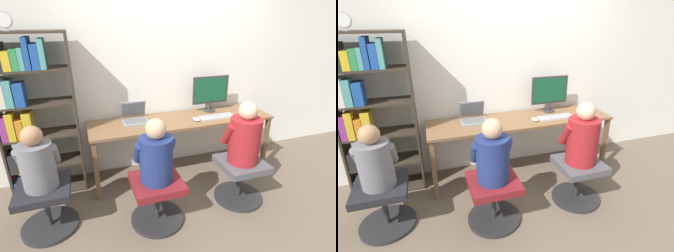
% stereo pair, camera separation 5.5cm
% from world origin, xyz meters
% --- Properties ---
extents(ground_plane, '(14.00, 14.00, 0.00)m').
position_xyz_m(ground_plane, '(0.00, 0.00, 0.00)').
color(ground_plane, brown).
extents(wall_back, '(10.00, 0.05, 2.60)m').
position_xyz_m(wall_back, '(0.00, 0.67, 1.30)').
color(wall_back, silver).
rests_on(wall_back, ground_plane).
extents(desk, '(2.27, 0.60, 0.75)m').
position_xyz_m(desk, '(0.00, 0.30, 0.68)').
color(desk, brown).
rests_on(desk, ground_plane).
extents(desktop_monitor, '(0.50, 0.16, 0.47)m').
position_xyz_m(desktop_monitor, '(0.46, 0.46, 1.01)').
color(desktop_monitor, '#333338').
rests_on(desktop_monitor, desk).
extents(laptop, '(0.31, 0.30, 0.23)m').
position_xyz_m(laptop, '(-0.57, 0.40, 0.80)').
color(laptop, gray).
rests_on(laptop, desk).
extents(keyboard, '(0.44, 0.14, 0.03)m').
position_xyz_m(keyboard, '(0.43, 0.20, 0.76)').
color(keyboard, '#B2B2B7').
rests_on(keyboard, desk).
extents(computer_mouse_by_keyboard, '(0.07, 0.11, 0.03)m').
position_xyz_m(computer_mouse_by_keyboard, '(0.14, 0.19, 0.77)').
color(computer_mouse_by_keyboard, silver).
rests_on(computer_mouse_by_keyboard, desk).
extents(office_chair_left, '(0.53, 0.53, 0.48)m').
position_xyz_m(office_chair_left, '(0.41, -0.44, 0.27)').
color(office_chair_left, '#262628').
rests_on(office_chair_left, ground_plane).
extents(office_chair_right, '(0.53, 0.53, 0.48)m').
position_xyz_m(office_chair_right, '(-0.56, -0.48, 0.27)').
color(office_chair_right, '#262628').
rests_on(office_chair_right, ground_plane).
extents(person_at_monitor, '(0.40, 0.34, 0.67)m').
position_xyz_m(person_at_monitor, '(0.41, -0.43, 0.77)').
color(person_at_monitor, maroon).
rests_on(person_at_monitor, office_chair_left).
extents(person_at_laptop, '(0.38, 0.32, 0.62)m').
position_xyz_m(person_at_laptop, '(-0.56, -0.48, 0.74)').
color(person_at_laptop, navy).
rests_on(person_at_laptop, office_chair_right).
extents(bookshelf, '(0.78, 0.32, 1.80)m').
position_xyz_m(bookshelf, '(-1.70, 0.40, 0.92)').
color(bookshelf, '#382D23').
rests_on(bookshelf, ground_plane).
extents(desk_clock, '(0.14, 0.03, 0.16)m').
position_xyz_m(desk_clock, '(-1.72, 0.32, 1.88)').
color(desk_clock, '#B2B2B7').
rests_on(desk_clock, bookshelf).
extents(office_chair_side, '(0.53, 0.53, 0.48)m').
position_xyz_m(office_chair_side, '(-1.59, -0.24, 0.27)').
color(office_chair_side, '#262628').
rests_on(office_chair_side, ground_plane).
extents(person_near_shelf, '(0.36, 0.31, 0.60)m').
position_xyz_m(person_near_shelf, '(-1.59, -0.24, 0.73)').
color(person_near_shelf, slate).
rests_on(person_near_shelf, office_chair_side).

